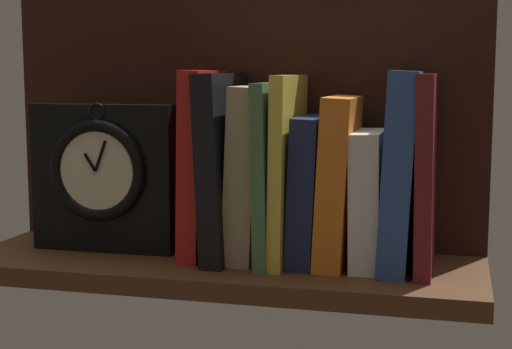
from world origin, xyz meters
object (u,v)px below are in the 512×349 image
book_blue_modern (401,171)px  book_yellow_seinlanguage (288,169)px  book_navy_bierce (309,190)px  book_red_requiem (202,164)px  framed_clock (105,176)px  book_orange_pandolfini (338,181)px  book_black_skeptic (225,166)px  book_tan_shortstories (251,173)px  book_green_romantic (273,172)px  book_maroon_dawkins (426,173)px  book_white_catcher (369,199)px

book_blue_modern → book_yellow_seinlanguage: bearing=180.0°
book_navy_bierce → book_red_requiem: bearing=180.0°
book_yellow_seinlanguage → book_red_requiem: bearing=180.0°
framed_clock → book_orange_pandolfini: bearing=0.4°
book_navy_bierce → book_blue_modern: 12.14cm
book_black_skeptic → framed_clock: size_ratio=1.19×
framed_clock → book_tan_shortstories: bearing=0.7°
book_red_requiem → book_green_romantic: (9.85, 0.00, -0.78)cm
book_orange_pandolfini → book_maroon_dawkins: 11.18cm
book_orange_pandolfini → book_white_catcher: bearing=0.0°
book_green_romantic → framed_clock: 24.08cm
book_black_skeptic → book_blue_modern: 23.36cm
book_white_catcher → book_blue_modern: 5.51cm
book_navy_bierce → book_white_catcher: (7.80, 0.00, -0.87)cm
book_black_skeptic → book_maroon_dawkins: (26.49, 0.00, -0.01)cm
book_navy_bierce → book_orange_pandolfini: size_ratio=0.88×
book_yellow_seinlanguage → book_navy_bierce: (2.88, 0.00, -2.66)cm
book_red_requiem → framed_clock: (-14.19, -0.24, -2.08)cm
book_red_requiem → book_blue_modern: (26.53, 0.00, -0.03)cm
book_black_skeptic → book_maroon_dawkins: bearing=0.0°
book_tan_shortstories → book_blue_modern: bearing=0.0°
book_yellow_seinlanguage → framed_clock: bearing=-179.5°
book_orange_pandolfini → book_maroon_dawkins: size_ratio=0.88×
book_navy_bierce → book_maroon_dawkins: 15.16cm
book_orange_pandolfini → book_white_catcher: (3.99, 0.00, -2.18)cm
book_yellow_seinlanguage → book_green_romantic: bearing=180.0°
book_red_requiem → book_yellow_seinlanguage: 11.89cm
book_blue_modern → book_navy_bierce: bearing=180.0°
book_black_skeptic → book_navy_bierce: size_ratio=1.29×
book_black_skeptic → book_orange_pandolfini: 15.47cm
book_tan_shortstories → framed_clock: book_tan_shortstories is taller
book_orange_pandolfini → book_maroon_dawkins: bearing=0.0°
book_green_romantic → book_orange_pandolfini: bearing=0.0°
book_black_skeptic → book_orange_pandolfini: size_ratio=1.13×
book_tan_shortstories → book_yellow_seinlanguage: 5.12cm
book_red_requiem → book_tan_shortstories: bearing=0.0°
book_red_requiem → book_white_catcher: size_ratio=1.44×
book_white_catcher → framed_clock: size_ratio=0.84×
book_red_requiem → book_yellow_seinlanguage: size_ratio=1.02×
book_green_romantic → book_orange_pandolfini: size_ratio=1.08×
book_yellow_seinlanguage → book_white_catcher: size_ratio=1.41×
book_orange_pandolfini → book_green_romantic: bearing=180.0°
framed_clock → book_red_requiem: bearing=1.0°
book_blue_modern → framed_clock: (-40.73, -0.24, -2.05)cm
book_black_skeptic → framed_clock: 17.47cm
book_blue_modern → framed_clock: 40.78cm
book_red_requiem → framed_clock: bearing=-179.0°
book_red_requiem → book_tan_shortstories: size_ratio=1.09×
book_black_skeptic → framed_clock: bearing=-179.2°
book_tan_shortstories → book_blue_modern: 19.74cm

